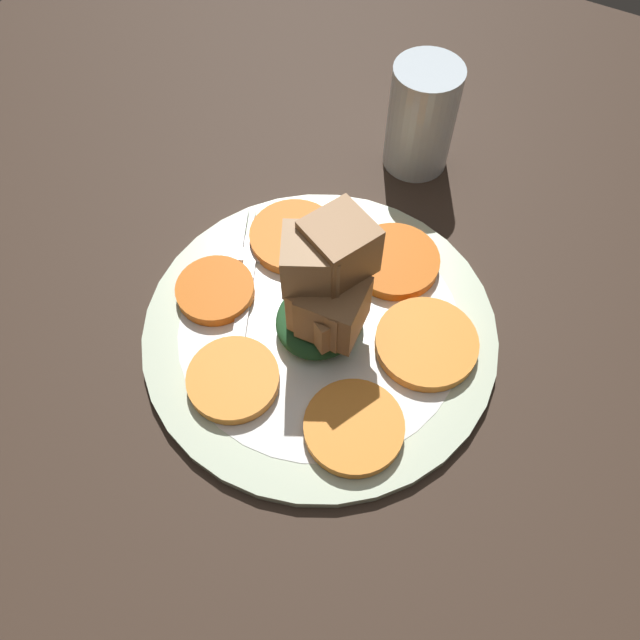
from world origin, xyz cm
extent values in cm
cube|color=#38281E|center=(0.00, 0.00, 1.00)|extent=(120.00, 120.00, 2.00)
cylinder|color=beige|center=(0.00, 0.00, 2.50)|extent=(30.50, 30.50, 1.00)
cylinder|color=white|center=(0.00, 0.00, 2.55)|extent=(24.40, 24.40, 1.00)
cylinder|color=orange|center=(6.98, 6.87, 3.63)|extent=(7.85, 7.85, 1.07)
cylinder|color=orange|center=(-2.58, 8.74, 3.63)|extent=(8.62, 8.62, 1.07)
cylinder|color=#D35E12|center=(-9.03, 2.73, 3.63)|extent=(8.12, 8.12, 1.07)
cylinder|color=orange|center=(-7.06, -6.67, 3.63)|extent=(8.33, 8.33, 1.07)
cylinder|color=#D76215|center=(1.54, -9.71, 3.63)|extent=(6.91, 6.91, 1.07)
cylinder|color=orange|center=(8.07, -3.54, 3.63)|extent=(7.52, 7.52, 1.07)
ellipsoid|color=#235128|center=(0.00, 0.00, 4.34)|extent=(8.09, 7.28, 2.49)
cube|color=brown|center=(0.57, 1.48, 7.96)|extent=(5.19, 5.19, 4.75)
cube|color=brown|center=(0.01, -0.02, 7.62)|extent=(5.57, 5.57, 4.06)
cube|color=olive|center=(1.21, 1.48, 7.32)|extent=(4.72, 4.72, 3.47)
cube|color=olive|center=(0.59, 0.82, 7.88)|extent=(4.67, 4.67, 4.59)
cube|color=olive|center=(-1.76, 0.65, 12.51)|extent=(6.12, 6.12, 4.62)
cube|color=#9E754C|center=(0.10, -0.75, 12.01)|extent=(5.77, 5.77, 4.28)
cube|color=silver|center=(2.50, -6.35, 3.30)|extent=(10.99, 6.03, 0.40)
cube|color=silver|center=(-3.40, -9.17, 3.30)|extent=(2.27, 2.69, 0.40)
cube|color=silver|center=(-5.67, -11.38, 3.30)|extent=(4.27, 2.26, 0.40)
cube|color=silver|center=(-5.96, -10.77, 3.30)|extent=(4.27, 2.26, 0.40)
cube|color=silver|center=(-6.25, -10.17, 3.30)|extent=(4.27, 2.26, 0.40)
cube|color=silver|center=(-6.54, -9.57, 3.30)|extent=(4.27, 2.26, 0.40)
cylinder|color=silver|center=(-23.15, -1.56, 7.53)|extent=(6.66, 6.66, 11.07)
camera|label=1|loc=(23.96, 13.32, 49.08)|focal=35.00mm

